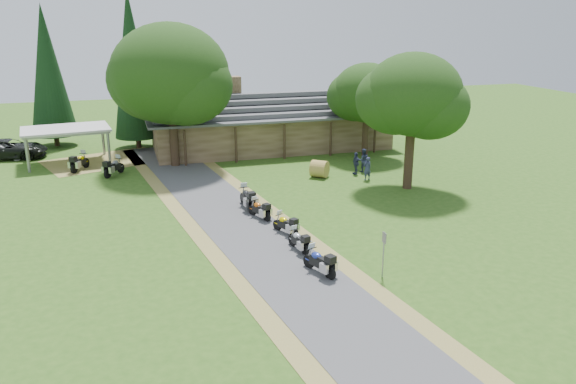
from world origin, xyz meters
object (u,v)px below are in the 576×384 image
object	(u,v)px
motorcycle_row_c	(285,223)
lodge	(270,120)
carport	(67,145)
motorcycle_row_d	(259,209)
motorcycle_row_b	(299,240)
car_dark_suv	(9,144)
motorcycle_row_a	(319,261)
motorcycle_carport_a	(80,161)
motorcycle_carport_b	(114,166)
hay_bale	(319,169)
motorcycle_row_e	(247,197)

from	to	relation	value
motorcycle_row_c	lodge	bearing A→B (deg)	-37.06
carport	motorcycle_row_d	size ratio (longest dim) A/B	3.73
motorcycle_row_b	car_dark_suv	bearing A→B (deg)	22.13
motorcycle_row_a	motorcycle_carport_a	size ratio (longest dim) A/B	0.89
car_dark_suv	motorcycle_row_a	distance (m)	32.43
motorcycle_carport_b	motorcycle_row_d	bearing A→B (deg)	-111.41
car_dark_suv	motorcycle_row_b	size ratio (longest dim) A/B	3.68
motorcycle_carport_a	hay_bale	xyz separation A→B (m)	(16.66, -6.94, -0.10)
motorcycle_row_e	motorcycle_row_a	bearing A→B (deg)	-179.33
lodge	motorcycle_row_c	bearing A→B (deg)	-102.83
carport	motorcycle_carport_a	distance (m)	3.00
lodge	hay_bale	world-z (taller)	lodge
lodge	carport	xyz separation A→B (m)	(-16.77, -0.79, -1.05)
car_dark_suv	motorcycle_row_c	distance (m)	28.15
motorcycle_row_b	motorcycle_carport_b	distance (m)	19.17
motorcycle_row_e	motorcycle_row_c	bearing A→B (deg)	-173.33
motorcycle_row_e	car_dark_suv	bearing A→B (deg)	35.74
motorcycle_row_d	motorcycle_row_e	size ratio (longest dim) A/B	0.83
motorcycle_row_e	hay_bale	distance (m)	8.41
lodge	hay_bale	distance (m)	10.69
lodge	motorcycle_row_e	world-z (taller)	lodge
motorcycle_carport_b	hay_bale	size ratio (longest dim) A/B	1.67
motorcycle_row_a	motorcycle_row_e	bearing A→B (deg)	-14.33
motorcycle_row_a	carport	bearing A→B (deg)	5.50
car_dark_suv	motorcycle_row_d	bearing A→B (deg)	-134.53
car_dark_suv	motorcycle_carport_b	distance (m)	11.31
motorcycle_row_c	motorcycle_row_d	distance (m)	2.84
motorcycle_row_e	motorcycle_carport_b	world-z (taller)	motorcycle_row_e
carport	hay_bale	xyz separation A→B (m)	(17.63, -9.70, -0.79)
motorcycle_row_c	motorcycle_row_d	size ratio (longest dim) A/B	0.99
lodge	motorcycle_row_e	distance (m)	16.86
car_dark_suv	motorcycle_carport_b	xyz separation A→B (m)	(8.13, -7.84, -0.49)
motorcycle_row_b	hay_bale	world-z (taller)	hay_bale
carport	motorcycle_row_d	world-z (taller)	carport
motorcycle_row_e	motorcycle_carport_b	xyz separation A→B (m)	(-7.66, 10.05, -0.01)
motorcycle_row_b	motorcycle_carport_a	bearing A→B (deg)	18.17
motorcycle_row_d	motorcycle_row_b	bearing A→B (deg)	164.77
motorcycle_row_b	motorcycle_row_d	bearing A→B (deg)	-3.75
car_dark_suv	motorcycle_row_c	size ratio (longest dim) A/B	3.64
motorcycle_row_b	motorcycle_carport_a	xyz separation A→B (m)	(-11.12, 19.27, 0.14)
motorcycle_row_e	motorcycle_carport_a	size ratio (longest dim) A/B	0.99
motorcycle_carport_b	motorcycle_row_e	bearing A→B (deg)	-107.62
motorcycle_row_b	motorcycle_row_e	xyz separation A→B (m)	(-1.00, 7.05, 0.13)
carport	motorcycle_row_b	distance (m)	25.14
carport	motorcycle_row_c	world-z (taller)	carport
motorcycle_row_d	motorcycle_row_a	bearing A→B (deg)	162.60
motorcycle_row_a	hay_bale	distance (m)	16.02
motorcycle_row_e	carport	bearing A→B (deg)	30.83
motorcycle_carport_a	car_dark_suv	bearing A→B (deg)	72.93
carport	car_dark_suv	distance (m)	5.53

